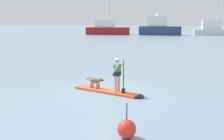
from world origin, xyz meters
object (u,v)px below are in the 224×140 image
moored_boat_center (213,30)px  marker_buoy (127,129)px  person_paddler (117,72)px  moored_boat_far_starboard (107,29)px  paddleboard (110,92)px  dog (96,81)px  moored_boat_port (159,28)px

moored_boat_center → marker_buoy: moored_boat_center is taller
person_paddler → moored_boat_far_starboard: bearing=107.3°
paddleboard → dog: 0.96m
moored_boat_port → marker_buoy: bearing=-84.8°
person_paddler → moored_boat_center: moored_boat_center is taller
paddleboard → moored_boat_center: bearing=81.3°
paddleboard → moored_boat_center: moored_boat_center is taller
moored_boat_center → moored_boat_far_starboard: bearing=-169.3°
moored_boat_far_starboard → marker_buoy: size_ratio=10.39×
moored_boat_far_starboard → moored_boat_center: moored_boat_center is taller
moored_boat_center → marker_buoy: (-7.12, -63.44, -1.06)m
dog → moored_boat_center: moored_boat_center is taller
marker_buoy → moored_boat_center: bearing=83.6°
marker_buoy → person_paddler: bearing=107.8°
dog → moored_boat_port: moored_boat_port is taller
moored_boat_port → moored_boat_center: (12.59, 3.17, -0.36)m
marker_buoy → paddleboard: bearing=111.4°
person_paddler → marker_buoy: bearing=-72.2°
person_paddler → moored_boat_far_starboard: (-16.79, 53.96, 0.39)m
paddleboard → marker_buoy: bearing=-68.6°
moored_boat_far_starboard → moored_boat_port: 12.93m
dog → moored_boat_port: (-2.76, 55.20, 1.23)m
moored_boat_port → moored_boat_center: moored_boat_center is taller
paddleboard → person_paddler: (0.38, -0.12, 0.97)m
paddleboard → dog: (-0.83, 0.26, 0.41)m
person_paddler → moored_boat_far_starboard: size_ratio=0.14×
moored_boat_port → marker_buoy: 60.53m
moored_boat_far_starboard → marker_buoy: (18.30, -58.66, -1.13)m
person_paddler → moored_boat_center: bearing=81.6°
dog → moored_boat_center: 59.20m
moored_boat_port → person_paddler: bearing=-85.9°
paddleboard → moored_boat_port: bearing=93.7°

